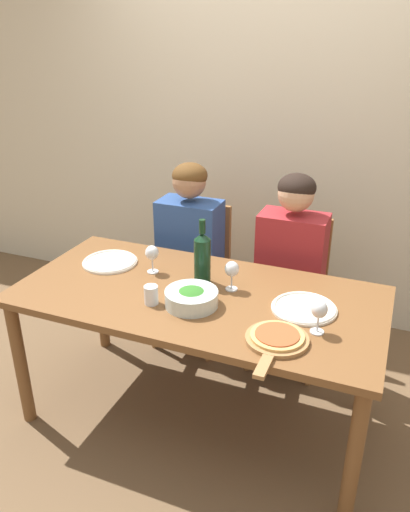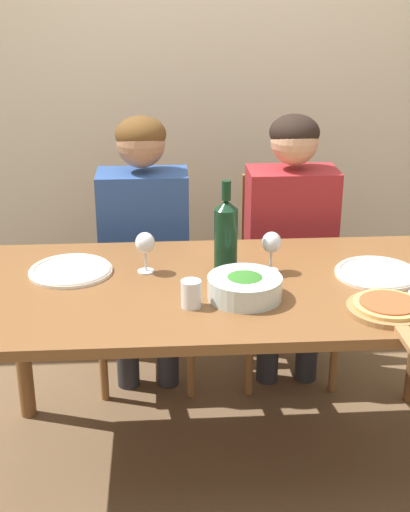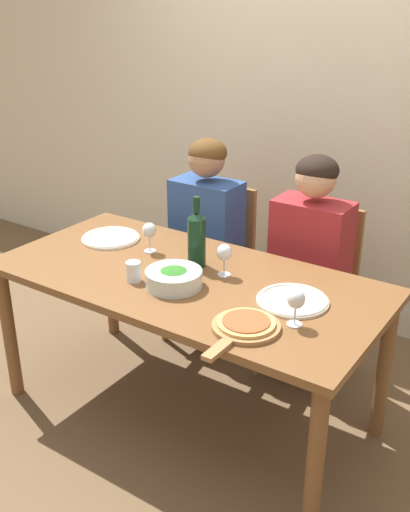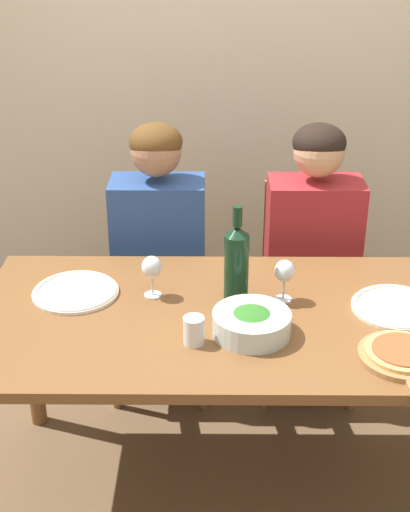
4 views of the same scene
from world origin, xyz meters
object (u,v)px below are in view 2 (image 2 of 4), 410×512
chair_left (146,273)px  chair_right (285,269)px  dinner_plate_right (377,273)px  water_tumbler (191,294)px  person_woman (144,231)px  person_man (291,227)px  wine_glass_left (145,245)px  wine_glass_centre (272,244)px  wine_bottle (226,235)px  pizza_on_board (389,309)px  broccoli_bowl (245,287)px  dinner_plate_left (71,270)px

chair_left → chair_right: (0.64, 0.00, 0.00)m
dinner_plate_right → water_tumbler: 0.71m
chair_left → person_woman: (0.00, -0.11, 0.24)m
chair_right → person_man: (0.00, -0.11, 0.24)m
wine_glass_left → wine_glass_centre: same height
wine_bottle → pizza_on_board: wine_bottle is taller
person_man → wine_bottle: person_man is taller
chair_left → water_tumbler: size_ratio=9.99×
person_man → dinner_plate_right: person_man is taller
chair_right → wine_glass_left: chair_right is taller
chair_right → wine_bottle: size_ratio=2.68×
wine_glass_left → wine_glass_centre: size_ratio=1.00×
broccoli_bowl → water_tumbler: bearing=-162.9°
person_woman → pizza_on_board: 1.19m
chair_left → wine_bottle: (0.30, -0.62, 0.40)m
broccoli_bowl → chair_left: bearing=111.8°
wine_bottle → wine_glass_centre: wine_bottle is taller
dinner_plate_left → pizza_on_board: bearing=-20.9°
pizza_on_board → chair_left: bearing=128.1°
broccoli_bowl → dinner_plate_right: (0.49, 0.15, -0.03)m
dinner_plate_left → wine_glass_left: size_ratio=1.98×
wine_bottle → dinner_plate_right: wine_bottle is taller
chair_left → water_tumbler: bearing=-79.8°
wine_bottle → water_tumbler: wine_bottle is taller
person_woman → water_tumbler: 0.82m
chair_right → person_woman: bearing=-170.1°
broccoli_bowl → chair_right: bearing=71.1°
chair_left → dinner_plate_right: bearing=-40.0°
person_woman → broccoli_bowl: size_ratio=4.90×
person_woman → wine_bottle: (0.30, -0.51, 0.16)m
pizza_on_board → wine_bottle: bearing=141.9°
dinner_plate_left → pizza_on_board: 1.11m
pizza_on_board → water_tumbler: water_tumbler is taller
chair_right → person_woman: person_woman is taller
dinner_plate_right → dinner_plate_left: bearing=174.9°
dinner_plate_left → pizza_on_board: pizza_on_board is taller
dinner_plate_left → dinner_plate_right: size_ratio=1.00×
wine_glass_left → water_tumbler: bearing=-63.4°
person_man → water_tumbler: person_man is taller
broccoli_bowl → dinner_plate_left: 0.65m
chair_right → dinner_plate_left: bearing=-145.8°
pizza_on_board → dinner_plate_right: bearing=80.4°
broccoli_bowl → water_tumbler: size_ratio=2.73×
dinner_plate_right → water_tumbler: water_tumbler is taller
person_woman → dinner_plate_left: bearing=-117.2°
wine_glass_centre → water_tumbler: wine_glass_centre is taller
water_tumbler → wine_glass_left: bearing=116.6°
chair_right → wine_glass_centre: bearing=-105.1°
chair_right → wine_bottle: (-0.33, -0.62, 0.40)m
broccoli_bowl → wine_glass_centre: (0.12, 0.22, 0.07)m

